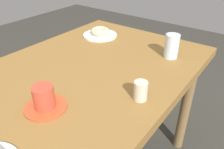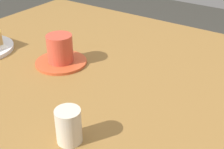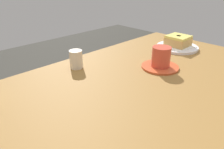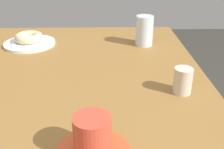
{
  "view_description": "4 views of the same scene",
  "coord_description": "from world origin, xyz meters",
  "views": [
    {
      "loc": [
        0.54,
        0.6,
        1.2
      ],
      "look_at": [
        -0.07,
        0.15,
        0.75
      ],
      "focal_mm": 35.97,
      "sensor_mm": 36.0,
      "label": 1
    },
    {
      "loc": [
        -0.35,
        0.63,
        1.13
      ],
      "look_at": [
        0.0,
        0.11,
        0.77
      ],
      "focal_mm": 49.86,
      "sensor_mm": 36.0,
      "label": 2
    },
    {
      "loc": [
        -0.46,
        -0.34,
        1.05
      ],
      "look_at": [
        -0.03,
        0.1,
        0.76
      ],
      "focal_mm": 34.08,
      "sensor_mm": 36.0,
      "label": 3
    },
    {
      "loc": [
        0.6,
        0.1,
        1.09
      ],
      "look_at": [
        -0.06,
        0.11,
        0.76
      ],
      "focal_mm": 43.77,
      "sensor_mm": 36.0,
      "label": 4
    }
  ],
  "objects": [
    {
      "name": "table",
      "position": [
        0.0,
        0.0,
        0.63
      ],
      "size": [
        1.29,
        0.8,
        0.72
      ],
      "color": "olive",
      "rests_on": "ground_plane"
    },
    {
      "name": "coffee_cup",
      "position": [
        0.2,
        0.07,
        0.76
      ],
      "size": [
        0.14,
        0.14,
        0.08
      ],
      "color": "#C94D28",
      "rests_on": "table"
    },
    {
      "name": "sugar_jar",
      "position": [
        -0.03,
        0.3,
        0.76
      ],
      "size": [
        0.05,
        0.05,
        0.07
      ],
      "primitive_type": "cylinder",
      "color": "beige",
      "rests_on": "table"
    }
  ]
}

